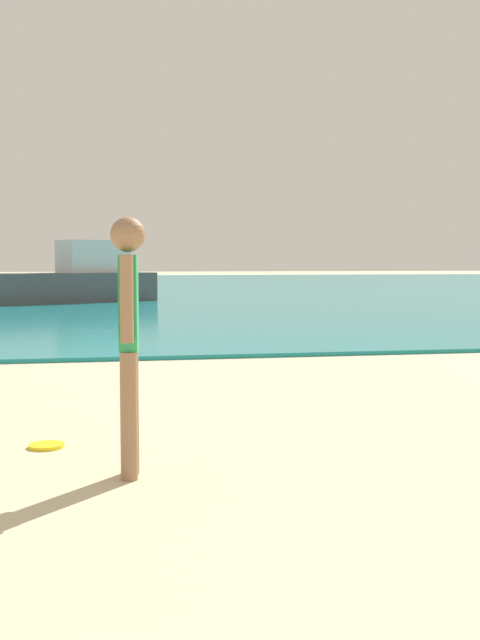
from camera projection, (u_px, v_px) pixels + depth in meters
water at (131, 286)px, 40.13m from camera, size 160.00×60.00×0.06m
person_standing at (129, 331)px, 4.79m from camera, size 0.21×0.37×1.60m
frisbee at (47, 446)px, 5.61m from camera, size 0.25×0.25×0.03m
boat_near at (70, 281)px, 24.35m from camera, size 5.85×4.14×1.92m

